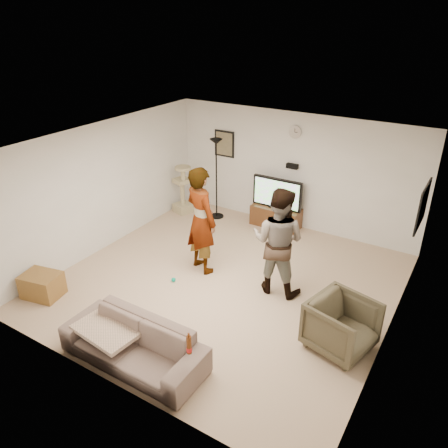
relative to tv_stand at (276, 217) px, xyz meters
The scene contains 24 objects.
floor 2.53m from the tv_stand, 84.89° to the right, with size 5.50×5.50×0.02m, color tan.
ceiling 3.40m from the tv_stand, 84.89° to the right, with size 5.50×5.50×0.02m, color white.
wall_back 1.08m from the tv_stand, 47.59° to the left, with size 5.50×0.04×2.50m, color silver.
wall_front 5.36m from the tv_stand, 87.56° to the right, with size 5.50×0.04×2.50m, color silver.
wall_left 3.70m from the tv_stand, 135.24° to the right, with size 0.04×5.50×2.50m, color silver.
wall_right 4.02m from the tv_stand, 40.11° to the right, with size 0.04×5.50×2.50m, color silver.
wall_clock 1.90m from the tv_stand, 43.85° to the left, with size 0.26×0.26×0.04m, color silver.
wall_speaker 1.19m from the tv_stand, 39.58° to the left, with size 0.25×0.10×0.10m, color black.
picture_back 2.03m from the tv_stand, behind, with size 0.42×0.03×0.52m, color brown.
picture_right 3.34m from the tv_stand, 17.03° to the right, with size 0.03×0.78×0.62m, color #DECC5A.
tv_stand is the anchor object (origin of this frame).
console_box 0.45m from the tv_stand, 77.47° to the right, with size 0.40×0.30×0.07m, color #BDBDBD.
tv 0.56m from the tv_stand, ahead, with size 1.12×0.08×0.66m, color black.
tv_screen 0.56m from the tv_stand, 90.00° to the right, with size 1.03×0.01×0.58m, color #58EA40.
floor_lamp 1.57m from the tv_stand, 168.65° to the right, with size 0.32×0.32×1.83m, color black.
cat_tree 2.28m from the tv_stand, 168.23° to the right, with size 0.37×0.37×1.15m, color tan.
person_left 2.48m from the tv_stand, 99.50° to the right, with size 0.72×0.47×1.98m, color #9A9A9A.
person_right 2.57m from the tv_stand, 64.52° to the right, with size 0.90×0.70×1.86m, color #326291.
sofa 4.81m from the tv_stand, 87.87° to the right, with size 2.04×0.80×0.59m, color #6D5951.
throw_blanket 4.81m from the tv_stand, 92.74° to the right, with size 0.90×0.70×0.06m, color #CAAA91.
beer_bottle 4.96m from the tv_stand, 76.93° to the right, with size 0.06×0.06×0.25m, color #55250A.
armchair 3.94m from the tv_stand, 51.26° to the right, with size 0.82×0.85×0.77m, color #423C2A.
side_table 4.95m from the tv_stand, 116.07° to the right, with size 0.61×0.46×0.41m, color brown.
toy_ball 3.03m from the tv_stand, 100.86° to the right, with size 0.08×0.08×0.08m, color #009678.
Camera 1 is at (3.39, -5.55, 4.34)m, focal length 35.13 mm.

